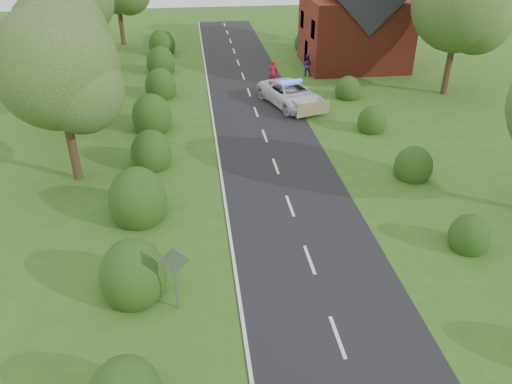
{
  "coord_description": "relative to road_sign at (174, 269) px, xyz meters",
  "views": [
    {
      "loc": [
        -4.02,
        -10.94,
        11.85
      ],
      "look_at": [
        -1.66,
        7.24,
        1.3
      ],
      "focal_mm": 35.0,
      "sensor_mm": 36.0,
      "label": 1
    }
  ],
  "objects": [
    {
      "name": "ground",
      "position": [
        5.0,
        -2.0,
        -1.65
      ],
      "size": [
        120.0,
        120.0,
        0.0
      ],
      "primitive_type": "plane",
      "color": "#2F5E1F"
    },
    {
      "name": "road",
      "position": [
        5.0,
        13.0,
        -1.64
      ],
      "size": [
        6.0,
        70.0,
        0.02
      ],
      "primitive_type": "cube",
      "color": "black",
      "rests_on": "ground"
    },
    {
      "name": "road_markings",
      "position": [
        3.4,
        10.93,
        -1.63
      ],
      "size": [
        4.96,
        70.0,
        0.01
      ],
      "color": "white",
      "rests_on": "road"
    },
    {
      "name": "hedgerow_left",
      "position": [
        -1.51,
        9.69,
        -0.91
      ],
      "size": [
        2.75,
        50.41,
        3.0
      ],
      "color": "#244113",
      "rests_on": "ground"
    },
    {
      "name": "hedgerow_right",
      "position": [
        11.6,
        9.21,
        -1.1
      ],
      "size": [
        2.1,
        45.78,
        2.1
      ],
      "color": "#244113",
      "rests_on": "ground"
    },
    {
      "name": "tree_left_a",
      "position": [
        -4.75,
        9.86,
        3.69
      ],
      "size": [
        5.74,
        5.6,
        8.38
      ],
      "color": "#332316",
      "rests_on": "ground"
    },
    {
      "name": "tree_left_b",
      "position": [
        -6.25,
        17.86,
        3.39
      ],
      "size": [
        5.74,
        5.6,
        8.07
      ],
      "color": "#332316",
      "rests_on": "ground"
    },
    {
      "name": "tree_right_b",
      "position": [
        19.29,
        19.84,
        4.28
      ],
      "size": [
        6.56,
        6.4,
        9.4
      ],
      "color": "#332316",
      "rests_on": "ground"
    },
    {
      "name": "road_sign",
      "position": [
        0.0,
        0.0,
        0.0
      ],
      "size": [
        1.06,
        0.08,
        2.53
      ],
      "color": "gray",
      "rests_on": "ground"
    },
    {
      "name": "house",
      "position": [
        14.49,
        28.0,
        2.13
      ],
      "size": [
        8.0,
        7.4,
        9.17
      ],
      "color": "maroon",
      "rests_on": "ground"
    },
    {
      "name": "police_van",
      "position": [
        7.5,
        18.94,
        -0.86
      ],
      "size": [
        4.31,
        6.27,
        1.74
      ],
      "rotation": [
        0.0,
        0.0,
        0.32
      ],
      "color": "silver",
      "rests_on": "ground"
    },
    {
      "name": "pedestrian_red",
      "position": [
        7.03,
        23.71,
        -0.73
      ],
      "size": [
        0.69,
        0.47,
        1.84
      ],
      "primitive_type": "imported",
      "rotation": [
        0.0,
        0.0,
        3.18
      ],
      "color": "#AE152D",
      "rests_on": "ground"
    },
    {
      "name": "pedestrian_purple",
      "position": [
        10.04,
        25.49,
        -0.79
      ],
      "size": [
        0.95,
        0.81,
        1.72
      ],
      "primitive_type": "imported",
      "rotation": [
        0.0,
        0.0,
        2.93
      ],
      "color": "#42237A",
      "rests_on": "ground"
    }
  ]
}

